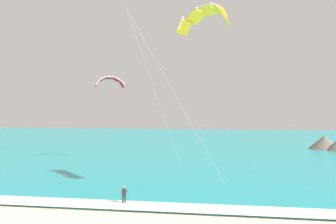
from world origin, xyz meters
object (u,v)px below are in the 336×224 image
(kite_primary, at_px, (205,16))
(surfboard, at_px, (124,205))
(kite_distant, at_px, (110,81))
(kitesurfer, at_px, (124,195))

(kite_primary, bearing_deg, surfboard, -133.01)
(kite_primary, relative_size, kite_distant, 3.91)
(kite_primary, height_order, kite_distant, kite_primary)
(surfboard, distance_m, kitesurfer, 0.91)
(kitesurfer, height_order, kite_distant, kite_distant)
(surfboard, height_order, kite_primary, kite_primary)
(kite_primary, xyz_separation_m, kite_distant, (-16.51, 19.17, -4.83))
(surfboard, bearing_deg, kite_primary, 46.99)
(kitesurfer, bearing_deg, surfboard, -83.30)
(kitesurfer, bearing_deg, kite_distant, 110.78)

